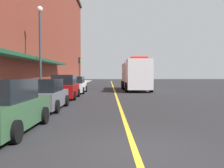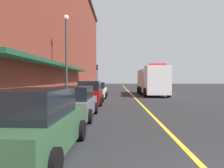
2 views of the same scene
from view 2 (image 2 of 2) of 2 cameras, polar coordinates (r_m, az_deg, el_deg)
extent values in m
plane|color=#232326|center=(28.66, 4.96, -2.52)|extent=(112.00, 112.00, 0.00)
cube|color=gray|center=(28.91, -7.41, -2.34)|extent=(2.40, 70.00, 0.15)
cube|color=gold|center=(28.66, 4.96, -2.51)|extent=(0.16, 70.00, 0.01)
cube|color=maroon|center=(30.40, -20.39, 14.91)|extent=(10.59, 64.00, 18.21)
cube|color=#19472D|center=(20.17, -13.06, 4.60)|extent=(1.20, 22.40, 0.24)
cube|color=#2D5133|center=(6.01, -19.21, -11.88)|extent=(1.87, 4.40, 0.85)
cube|color=black|center=(5.68, -20.10, -4.77)|extent=(1.63, 2.44, 0.69)
cylinder|color=black|center=(7.62, -21.47, -11.22)|extent=(0.24, 0.65, 0.64)
cylinder|color=black|center=(7.09, -8.23, -12.08)|extent=(0.24, 0.65, 0.64)
cylinder|color=black|center=(4.59, -15.23, -19.74)|extent=(0.24, 0.65, 0.64)
cube|color=#595B60|center=(10.96, -9.82, -5.97)|extent=(1.82, 4.27, 0.78)
cube|color=black|center=(10.68, -10.06, -2.34)|extent=(1.62, 2.35, 0.64)
cylinder|color=black|center=(12.46, -12.68, -6.23)|extent=(0.23, 0.64, 0.64)
cylinder|color=black|center=(12.14, -4.38, -6.40)|extent=(0.23, 0.64, 0.64)
cylinder|color=black|center=(9.96, -16.46, -8.19)|extent=(0.23, 0.64, 0.64)
cylinder|color=black|center=(9.56, -6.06, -8.54)|extent=(0.23, 0.64, 0.64)
cube|color=maroon|center=(16.76, -5.79, -3.20)|extent=(1.74, 4.30, 0.89)
cube|color=black|center=(16.50, -5.88, -0.45)|extent=(1.55, 2.37, 0.73)
cylinder|color=black|center=(18.21, -8.03, -3.79)|extent=(0.23, 0.64, 0.64)
cylinder|color=black|center=(18.03, -2.59, -3.83)|extent=(0.23, 0.64, 0.64)
cylinder|color=black|center=(15.61, -9.50, -4.67)|extent=(0.23, 0.64, 0.64)
cylinder|color=black|center=(15.40, -3.14, -4.73)|extent=(0.23, 0.64, 0.64)
cube|color=silver|center=(22.27, -3.86, -2.18)|extent=(1.71, 4.61, 0.79)
cube|color=black|center=(22.00, -3.91, -0.36)|extent=(1.54, 2.53, 0.64)
cylinder|color=black|center=(23.79, -5.63, -2.56)|extent=(0.22, 0.64, 0.64)
cylinder|color=black|center=(23.65, -1.47, -2.58)|extent=(0.22, 0.64, 0.64)
cylinder|color=black|center=(20.97, -6.56, -3.10)|extent=(0.22, 0.64, 0.64)
cylinder|color=black|center=(20.80, -1.83, -3.13)|extent=(0.22, 0.64, 0.64)
cube|color=silver|center=(23.14, 11.92, 1.01)|extent=(2.49, 2.48, 3.03)
cube|color=silver|center=(27.60, 10.04, 0.83)|extent=(2.53, 5.97, 2.79)
cube|color=red|center=(23.18, 11.94, 5.06)|extent=(1.73, 0.62, 0.24)
cylinder|color=black|center=(23.55, 14.84, -2.20)|extent=(0.31, 1.00, 1.00)
cylinder|color=black|center=(23.05, 8.82, -2.25)|extent=(0.31, 1.00, 1.00)
cylinder|color=black|center=(27.15, 12.88, -1.71)|extent=(0.31, 1.00, 1.00)
cylinder|color=black|center=(26.72, 7.65, -1.74)|extent=(0.31, 1.00, 1.00)
cylinder|color=black|center=(29.50, 11.87, -1.46)|extent=(0.31, 1.00, 1.00)
cylinder|color=black|center=(29.11, 7.06, -1.48)|extent=(0.31, 1.00, 1.00)
cylinder|color=#4C4C51|center=(12.55, -14.75, -4.56)|extent=(0.07, 0.07, 1.05)
cube|color=black|center=(12.49, -14.77, -1.52)|extent=(0.14, 0.18, 0.28)
cylinder|color=#4C4C51|center=(23.68, -7.21, -1.72)|extent=(0.07, 0.07, 1.05)
cube|color=black|center=(23.66, -7.21, -0.11)|extent=(0.14, 0.18, 0.28)
cylinder|color=#33383D|center=(17.75, -12.05, 6.01)|extent=(0.18, 0.18, 6.50)
sphere|color=white|center=(18.36, -12.11, 16.87)|extent=(0.44, 0.44, 0.44)
cylinder|color=#232326|center=(38.15, -3.98, 1.25)|extent=(0.14, 0.14, 3.40)
cube|color=black|center=(38.20, -3.99, 4.47)|extent=(0.28, 0.36, 0.90)
sphere|color=red|center=(38.21, -3.75, 4.92)|extent=(0.16, 0.16, 0.16)
sphere|color=gold|center=(38.19, -3.75, 4.47)|extent=(0.16, 0.16, 0.16)
sphere|color=green|center=(38.17, -3.75, 4.02)|extent=(0.16, 0.16, 0.16)
camera|label=1|loc=(3.03, 155.64, -2.96)|focal=40.93mm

